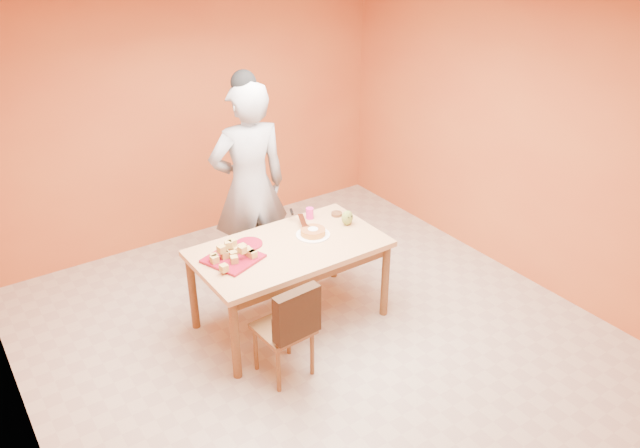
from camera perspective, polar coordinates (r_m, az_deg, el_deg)
floor at (r=5.35m, az=0.54°, el=-11.03°), size 5.00×5.00×0.00m
ceiling at (r=4.23m, az=0.70°, el=18.89°), size 5.00×5.00×0.00m
wall_back at (r=6.69m, az=-11.90°, el=9.71°), size 4.50×0.00×4.50m
wall_right at (r=6.11m, az=18.35°, el=7.15°), size 0.00×5.00×5.00m
dining_table at (r=5.27m, az=-2.79°, el=-2.91°), size 1.60×0.90×0.76m
dining_chair at (r=4.82m, az=-3.29°, el=-9.39°), size 0.42×0.48×0.86m
pastry_pile at (r=5.04m, az=-8.00°, el=-2.48°), size 0.35×0.35×0.11m
person at (r=5.74m, az=-6.47°, el=3.35°), size 0.78×0.57×2.00m
pastry_platter at (r=5.07m, az=-7.95°, el=-3.14°), size 0.50×0.50×0.02m
red_dinner_plate at (r=5.27m, az=-6.52°, el=-1.81°), size 0.25×0.25×0.01m
white_cake_plate at (r=5.38m, az=-0.65°, el=-1.00°), size 0.38×0.38×0.01m
sponge_cake at (r=5.36m, az=-0.65°, el=-0.72°), size 0.26×0.26×0.05m
cake_server at (r=5.49m, az=-1.61°, el=0.34°), size 0.14×0.25×0.01m
egg_ornament at (r=5.53m, az=2.51°, el=0.57°), size 0.13×0.12×0.14m
magenta_glass at (r=5.65m, az=-0.95°, el=0.99°), size 0.09×0.09×0.10m
checker_tin at (r=5.72m, az=1.53°, el=0.92°), size 0.13×0.13×0.03m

